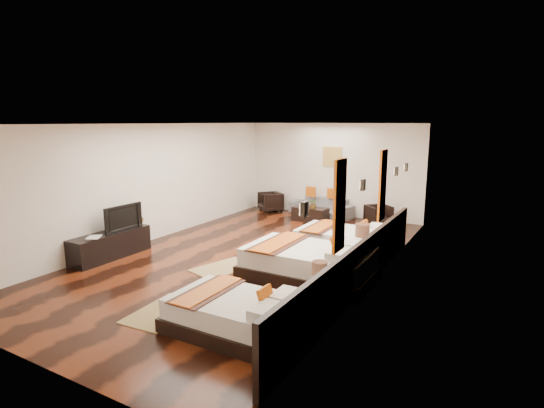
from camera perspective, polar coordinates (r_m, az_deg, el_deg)
The scene contains 30 objects.
floor at distance 9.24m, azimuth -3.16°, elevation -6.98°, with size 5.50×9.50×0.01m, color black.
ceiling at distance 8.79m, azimuth -3.35°, elevation 10.66°, with size 5.50×9.50×0.01m, color white.
back_wall at distance 13.12m, azimuth 8.06°, elevation 4.55°, with size 5.50×0.01×2.80m, color silver.
left_wall at distance 10.63m, azimuth -15.84°, elevation 2.75°, with size 0.01×9.50×2.80m, color silver.
right_wall at distance 7.79m, azimuth 14.02°, elevation -0.05°, with size 0.01×9.50×2.80m, color silver.
headboard_panel at distance 7.30m, azimuth 11.65°, elevation -8.42°, with size 0.08×6.60×0.90m, color black.
bed_near at distance 6.04m, azimuth -4.43°, elevation -14.54°, with size 1.92×1.21×0.73m.
bed_mid at distance 7.89m, azimuth 5.08°, elevation -7.85°, with size 2.35×1.48×0.90m.
bed_far at distance 9.55m, azimuth 9.70°, elevation -4.85°, with size 2.03×1.28×0.78m.
nightstand_a at distance 6.50m, azimuth 6.31°, elevation -12.22°, with size 0.42×0.42×0.84m.
nightstand_b at distance 8.25m, azimuth 11.87°, elevation -6.93°, with size 0.49×0.49×0.98m.
jute_mat_near at distance 6.88m, azimuth -14.27°, elevation -13.76°, with size 0.75×1.20×0.01m, color olive.
jute_mat_mid at distance 8.56m, azimuth -6.50°, elevation -8.47°, with size 0.75×1.20×0.01m, color olive.
jute_mat_far at distance 10.20m, azimuth 3.04°, elevation -5.20°, with size 0.75×1.20×0.01m, color olive.
tv_console at distance 9.69m, azimuth -20.79°, elevation -5.14°, with size 0.50×1.80×0.55m, color black.
tv at distance 9.68m, azimuth -19.62°, elevation -1.69°, with size 0.97×0.13×0.56m, color black.
book at distance 9.29m, azimuth -23.49°, elevation -4.16°, with size 0.25×0.33×0.03m, color black.
figurine at distance 10.06m, azimuth -17.70°, elevation -1.80°, with size 0.31×0.31×0.32m, color brown.
sofa at distance 13.09m, azimuth 6.58°, elevation -0.35°, with size 1.98×0.77×0.58m, color slate.
armchair_left at distance 13.67m, azimuth -0.22°, elevation 0.30°, with size 0.66×0.68×0.62m, color black.
armchair_right at distance 12.23m, azimuth 14.06°, elevation -1.44°, with size 0.61×0.62×0.57m, color black.
coffee_table at distance 12.40m, azimuth 5.15°, elevation -1.38°, with size 1.00×0.50×0.40m, color black.
table_plant at distance 12.23m, azimuth 5.62°, elevation 0.09°, with size 0.26×0.23×0.29m, color #28531B.
orange_panel_a at distance 5.96m, azimuth 9.02°, elevation -0.26°, with size 0.04×0.40×1.30m, color #D86014.
orange_panel_b at distance 8.03m, azimuth 14.57°, elevation 2.42°, with size 0.04×0.40×1.30m, color #D86014.
sconce_near at distance 4.95m, azimuth 4.30°, elevation -0.70°, with size 0.07×0.12×0.18m.
sconce_mid at distance 6.97m, azimuth 12.05°, elevation 2.51°, with size 0.07×0.12×0.18m.
sconce_far at distance 9.08m, azimuth 16.28°, elevation 4.24°, with size 0.07×0.12×0.18m.
sconce_lounge at distance 9.95m, azimuth 17.49°, elevation 4.73°, with size 0.07×0.12×0.18m.
gold_artwork at distance 13.06m, azimuth 8.08°, elevation 6.29°, with size 0.60×0.04×0.60m, color #AD873F.
Camera 1 is at (4.76, -7.39, 2.85)m, focal length 28.13 mm.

